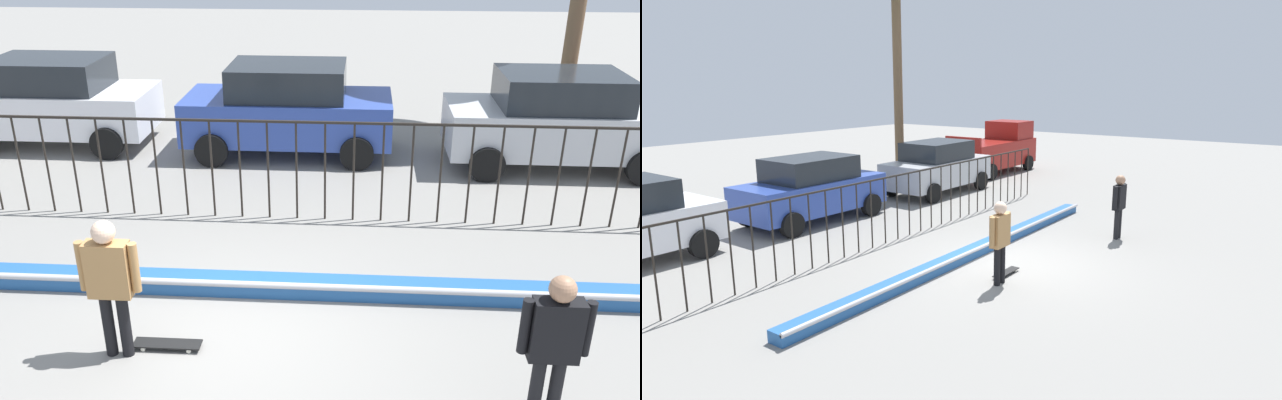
% 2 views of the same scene
% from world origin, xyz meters
% --- Properties ---
extents(ground_plane, '(60.00, 60.00, 0.00)m').
position_xyz_m(ground_plane, '(0.00, 0.00, 0.00)').
color(ground_plane, gray).
extents(bowl_coping_ledge, '(11.00, 0.40, 0.27)m').
position_xyz_m(bowl_coping_ledge, '(0.00, 1.00, 0.12)').
color(bowl_coping_ledge, '#235699').
rests_on(bowl_coping_ledge, ground).
extents(perimeter_fence, '(14.04, 0.04, 1.70)m').
position_xyz_m(perimeter_fence, '(0.00, 3.40, 1.05)').
color(perimeter_fence, black).
rests_on(perimeter_fence, ground).
extents(skateboarder, '(0.69, 0.26, 1.71)m').
position_xyz_m(skateboarder, '(-1.21, -0.43, 1.03)').
color(skateboarder, black).
rests_on(skateboarder, ground).
extents(skateboard, '(0.80, 0.20, 0.07)m').
position_xyz_m(skateboard, '(-0.70, -0.29, 0.06)').
color(skateboard, black).
rests_on(skateboard, ground).
extents(camera_operator, '(0.68, 0.25, 1.68)m').
position_xyz_m(camera_operator, '(3.38, -1.24, 1.01)').
color(camera_operator, black).
rests_on(camera_operator, ground).
extents(parked_car_white, '(4.30, 2.12, 1.90)m').
position_xyz_m(parked_car_white, '(-5.23, 7.00, 0.97)').
color(parked_car_white, silver).
rests_on(parked_car_white, ground).
extents(parked_car_blue, '(4.30, 2.12, 1.90)m').
position_xyz_m(parked_car_blue, '(-0.04, 6.71, 0.97)').
color(parked_car_blue, '#2D479E').
rests_on(parked_car_blue, ground).
extents(parked_car_silver, '(4.30, 2.12, 1.90)m').
position_xyz_m(parked_car_silver, '(5.37, 6.27, 0.97)').
color(parked_car_silver, '#B7BABF').
rests_on(parked_car_silver, ground).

